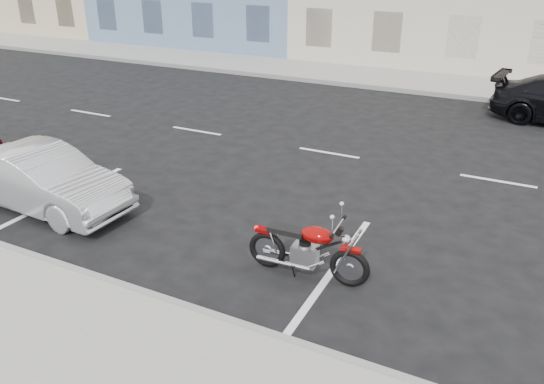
# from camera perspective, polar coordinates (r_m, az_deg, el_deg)

# --- Properties ---
(ground) EXTENTS (120.00, 120.00, 0.00)m
(ground) POSITION_cam_1_polar(r_m,az_deg,el_deg) (12.98, 14.40, 2.72)
(ground) COLOR black
(ground) RESTS_ON ground
(sidewalk_far) EXTENTS (80.00, 3.40, 0.15)m
(sidewalk_far) POSITION_cam_1_polar(r_m,az_deg,el_deg) (22.34, 6.99, 12.55)
(sidewalk_far) COLOR gray
(sidewalk_far) RESTS_ON ground
(curb_near) EXTENTS (80.00, 0.12, 0.16)m
(curb_near) POSITION_cam_1_polar(r_m,az_deg,el_deg) (9.95, -26.27, -5.68)
(curb_near) COLOR gray
(curb_near) RESTS_ON ground
(curb_far) EXTENTS (80.00, 0.12, 0.16)m
(curb_far) POSITION_cam_1_polar(r_m,az_deg,el_deg) (20.78, 5.33, 11.73)
(curb_far) COLOR gray
(curb_far) RESTS_ON ground
(motorcycle) EXTENTS (1.98, 0.66, 0.99)m
(motorcycle) POSITION_cam_1_polar(r_m,az_deg,el_deg) (8.05, 8.58, -7.29)
(motorcycle) COLOR black
(motorcycle) RESTS_ON ground
(sedan_silver) EXTENTS (3.77, 1.47, 1.22)m
(sedan_silver) POSITION_cam_1_polar(r_m,az_deg,el_deg) (11.21, -23.44, 1.25)
(sedan_silver) COLOR #A9ACB1
(sedan_silver) RESTS_ON ground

